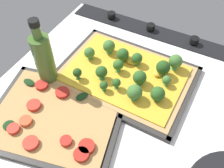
{
  "coord_description": "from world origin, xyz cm",
  "views": [
    {
      "loc": [
        -13.19,
        35.16,
        53.43
      ],
      "look_at": [
        6.5,
        -2.46,
        3.59
      ],
      "focal_mm": 40.47,
      "sensor_mm": 36.0,
      "label": 1
    }
  ],
  "objects_px": {
    "veggie_pizza_back": "(54,116)",
    "baking_tray_back": "(56,117)",
    "broccoli_pizza": "(128,73)",
    "baking_tray_front": "(125,77)",
    "oil_bottle": "(44,59)"
  },
  "relations": [
    {
      "from": "veggie_pizza_back",
      "to": "oil_bottle",
      "type": "relative_size",
      "value": 1.66
    },
    {
      "from": "broccoli_pizza",
      "to": "baking_tray_back",
      "type": "xyz_separation_m",
      "value": [
        0.1,
        0.2,
        -0.02
      ]
    },
    {
      "from": "baking_tray_front",
      "to": "oil_bottle",
      "type": "relative_size",
      "value": 1.85
    },
    {
      "from": "oil_bottle",
      "to": "baking_tray_front",
      "type": "bearing_deg",
      "value": -149.67
    },
    {
      "from": "baking_tray_front",
      "to": "veggie_pizza_back",
      "type": "height_order",
      "value": "veggie_pizza_back"
    },
    {
      "from": "baking_tray_back",
      "to": "veggie_pizza_back",
      "type": "xyz_separation_m",
      "value": [
        0.0,
        0.0,
        0.01
      ]
    },
    {
      "from": "broccoli_pizza",
      "to": "veggie_pizza_back",
      "type": "distance_m",
      "value": 0.23
    },
    {
      "from": "oil_bottle",
      "to": "broccoli_pizza",
      "type": "bearing_deg",
      "value": -150.26
    },
    {
      "from": "veggie_pizza_back",
      "to": "oil_bottle",
      "type": "distance_m",
      "value": 0.15
    },
    {
      "from": "broccoli_pizza",
      "to": "baking_tray_front",
      "type": "bearing_deg",
      "value": 15.41
    },
    {
      "from": "oil_bottle",
      "to": "veggie_pizza_back",
      "type": "bearing_deg",
      "value": 131.97
    },
    {
      "from": "baking_tray_front",
      "to": "veggie_pizza_back",
      "type": "distance_m",
      "value": 0.22
    },
    {
      "from": "broccoli_pizza",
      "to": "oil_bottle",
      "type": "distance_m",
      "value": 0.23
    },
    {
      "from": "baking_tray_back",
      "to": "veggie_pizza_back",
      "type": "distance_m",
      "value": 0.01
    },
    {
      "from": "veggie_pizza_back",
      "to": "baking_tray_back",
      "type": "bearing_deg",
      "value": -95.9
    }
  ]
}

